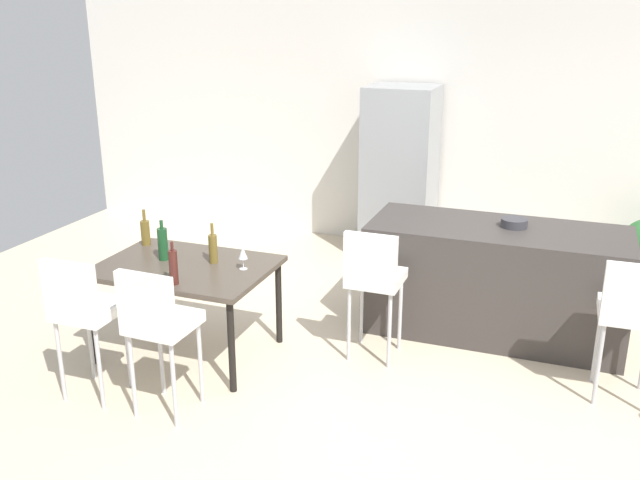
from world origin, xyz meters
TOP-DOWN VIEW (x-y plane):
  - ground_plane at (0.00, 0.00)m, footprint 10.00×10.00m
  - back_wall at (0.00, 2.66)m, footprint 10.00×0.12m
  - kitchen_island at (0.39, 0.63)m, footprint 2.06×0.85m
  - bar_chair_left at (-0.42, -0.18)m, footprint 0.40×0.40m
  - bar_chair_middle at (1.36, -0.18)m, footprint 0.41×0.41m
  - dining_table at (-1.80, -0.59)m, footprint 1.30×0.94m
  - dining_chair_near at (-2.09, -1.42)m, footprint 0.41×0.41m
  - dining_chair_far at (-1.50, -1.42)m, footprint 0.41×0.41m
  - wine_bottle_far at (-2.35, -0.29)m, footprint 0.07×0.07m
  - wine_bottle_end at (-1.62, -0.47)m, footprint 0.07×0.07m
  - wine_bottle_right at (-1.66, -0.95)m, footprint 0.06×0.06m
  - wine_bottle_near at (-2.01, -0.55)m, footprint 0.08×0.08m
  - wine_glass_left at (-1.34, -0.52)m, footprint 0.07×0.07m
  - refrigerator at (-0.84, 2.22)m, footprint 0.72×0.68m
  - fruit_bowl at (0.50, 0.68)m, footprint 0.21×0.21m

SIDE VIEW (x-z plane):
  - ground_plane at x=0.00m, z-range 0.00..0.00m
  - kitchen_island at x=0.39m, z-range 0.00..0.92m
  - dining_table at x=-1.80m, z-range 0.30..1.04m
  - bar_chair_left at x=-0.42m, z-range 0.17..1.22m
  - bar_chair_middle at x=1.36m, z-range 0.17..1.22m
  - dining_chair_near at x=-2.09m, z-range 0.17..1.22m
  - dining_chair_far at x=-1.50m, z-range 0.17..1.22m
  - wine_bottle_far at x=-2.35m, z-range 0.70..1.00m
  - wine_bottle_end at x=-1.62m, z-range 0.70..1.02m
  - wine_glass_left at x=-1.34m, z-range 0.78..0.95m
  - wine_bottle_right at x=-1.66m, z-range 0.71..1.03m
  - wine_bottle_near at x=-2.01m, z-range 0.71..1.03m
  - refrigerator at x=-0.84m, z-range 0.00..1.84m
  - fruit_bowl at x=0.50m, z-range 0.92..0.99m
  - back_wall at x=0.00m, z-range 0.00..2.90m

